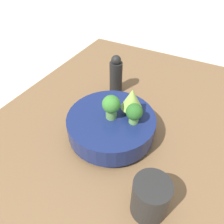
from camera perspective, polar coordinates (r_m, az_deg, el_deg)
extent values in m
plane|color=beige|center=(0.71, 0.56, -7.57)|extent=(6.00, 6.00, 0.00)
cube|color=brown|center=(0.69, 0.58, -6.26)|extent=(1.13, 0.78, 0.05)
cylinder|color=navy|center=(0.66, 0.00, -5.61)|extent=(0.11, 0.11, 0.01)
cylinder|color=navy|center=(0.63, 0.00, -3.36)|extent=(0.25, 0.25, 0.06)
cylinder|color=#7AB256|center=(0.62, 5.00, 0.49)|extent=(0.02, 0.02, 0.02)
cone|color=#93B751|center=(0.59, 5.23, 3.48)|extent=(0.06, 0.06, 0.06)
cylinder|color=#6BA34C|center=(0.59, 5.69, -1.85)|extent=(0.03, 0.03, 0.02)
sphere|color=#286023|center=(0.57, 5.86, 0.06)|extent=(0.05, 0.05, 0.05)
cylinder|color=#609347|center=(0.60, 0.00, -0.37)|extent=(0.03, 0.03, 0.03)
sphere|color=#387A2D|center=(0.58, 0.00, 2.00)|extent=(0.05, 0.05, 0.05)
cylinder|color=black|center=(0.50, 9.95, -21.18)|extent=(0.08, 0.08, 0.10)
cylinder|color=black|center=(0.80, 1.02, 9.05)|extent=(0.05, 0.05, 0.12)
sphere|color=black|center=(0.76, 1.09, 13.40)|extent=(0.03, 0.03, 0.03)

